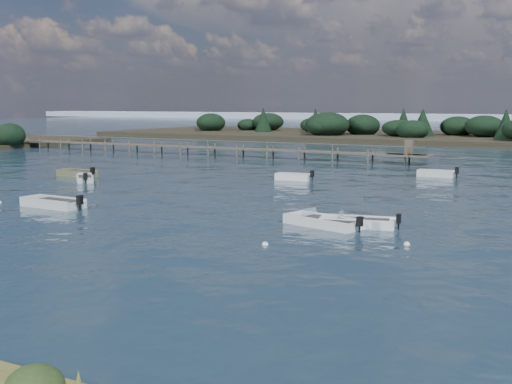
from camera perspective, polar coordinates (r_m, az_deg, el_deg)
The scene contains 12 objects.
ground at distance 85.68m, azimuth 12.86°, elevation 3.21°, with size 400.00×400.00×0.00m, color #152431.
tender_far_grey_b at distance 61.23m, azimuth 15.70°, elevation 1.47°, with size 3.66×1.41×1.25m.
dinghy_mid_grey at distance 43.90m, azimuth -17.59°, elevation -1.07°, with size 4.83×1.87×1.21m.
tender_far_grey at distance 57.53m, azimuth -15.00°, elevation 1.09°, with size 3.29×3.24×1.18m.
dinghy_extra_a at distance 61.75m, azimuth -15.62°, elevation 1.51°, with size 4.34×2.18×1.21m.
dinghy_mid_white_b at distance 35.72m, azimuth 9.00°, elevation -2.83°, with size 4.43×2.30×1.08m.
dinghy_mid_white_a at distance 35.61m, azimuth 5.95°, elevation -2.80°, with size 4.88×2.84×1.12m.
tender_far_white at distance 56.56m, azimuth 3.33°, elevation 1.23°, with size 3.49×1.44×1.18m.
buoy_b at distance 30.81m, azimuth 0.82°, elevation -4.72°, with size 0.32×0.32×0.32m, color silver.
buoy_d at distance 31.66m, azimuth 13.27°, elevation -4.60°, with size 0.32×0.32×0.32m, color silver.
jetty at distance 83.32m, azimuth -4.00°, elevation 3.94°, with size 64.50×3.20×3.40m.
distant_haze at distance 276.41m, azimuth 4.13°, elevation 6.51°, with size 280.00×20.00×2.40m, color #97A7BB.
Camera 1 is at (22.46, -22.41, 6.75)m, focal length 45.00 mm.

